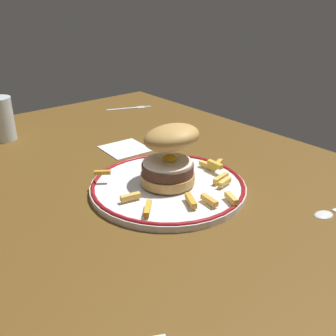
{
  "coord_description": "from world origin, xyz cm",
  "views": [
    {
      "loc": [
        53.97,
        -40.53,
        35.03
      ],
      "look_at": [
        2.44,
        1.97,
        4.6
      ],
      "focal_mm": 42.46,
      "sensor_mm": 36.0,
      "label": 1
    }
  ],
  "objects_px": {
    "dinner_plate": "(168,186)",
    "burger": "(170,153)",
    "spoon": "(330,211)",
    "water_glass": "(1,122)",
    "fork": "(130,108)",
    "napkin": "(125,148)"
  },
  "relations": [
    {
      "from": "dinner_plate",
      "to": "burger",
      "type": "xyz_separation_m",
      "value": [
        -0.01,
        0.01,
        0.06
      ]
    },
    {
      "from": "dinner_plate",
      "to": "napkin",
      "type": "distance_m",
      "value": 0.23
    },
    {
      "from": "dinner_plate",
      "to": "napkin",
      "type": "height_order",
      "value": "dinner_plate"
    },
    {
      "from": "burger",
      "to": "spoon",
      "type": "bearing_deg",
      "value": 31.46
    },
    {
      "from": "water_glass",
      "to": "napkin",
      "type": "bearing_deg",
      "value": 38.58
    },
    {
      "from": "burger",
      "to": "dinner_plate",
      "type": "bearing_deg",
      "value": -56.22
    },
    {
      "from": "water_glass",
      "to": "spoon",
      "type": "relative_size",
      "value": 0.8
    },
    {
      "from": "fork",
      "to": "spoon",
      "type": "xyz_separation_m",
      "value": [
        0.75,
        -0.1,
        0.0
      ]
    },
    {
      "from": "fork",
      "to": "napkin",
      "type": "height_order",
      "value": "same"
    },
    {
      "from": "water_glass",
      "to": "fork",
      "type": "distance_m",
      "value": 0.41
    },
    {
      "from": "dinner_plate",
      "to": "water_glass",
      "type": "xyz_separation_m",
      "value": [
        -0.48,
        -0.14,
        0.04
      ]
    },
    {
      "from": "dinner_plate",
      "to": "spoon",
      "type": "height_order",
      "value": "dinner_plate"
    },
    {
      "from": "fork",
      "to": "spoon",
      "type": "bearing_deg",
      "value": -7.91
    },
    {
      "from": "dinner_plate",
      "to": "fork",
      "type": "xyz_separation_m",
      "value": [
        -0.51,
        0.26,
        -0.01
      ]
    },
    {
      "from": "burger",
      "to": "spoon",
      "type": "relative_size",
      "value": 1.07
    },
    {
      "from": "dinner_plate",
      "to": "burger",
      "type": "height_order",
      "value": "burger"
    },
    {
      "from": "dinner_plate",
      "to": "burger",
      "type": "relative_size",
      "value": 2.04
    },
    {
      "from": "water_glass",
      "to": "napkin",
      "type": "relative_size",
      "value": 1.06
    },
    {
      "from": "spoon",
      "to": "burger",
      "type": "bearing_deg",
      "value": -148.54
    },
    {
      "from": "spoon",
      "to": "water_glass",
      "type": "bearing_deg",
      "value": -157.01
    },
    {
      "from": "burger",
      "to": "napkin",
      "type": "distance_m",
      "value": 0.24
    },
    {
      "from": "water_glass",
      "to": "napkin",
      "type": "height_order",
      "value": "water_glass"
    }
  ]
}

